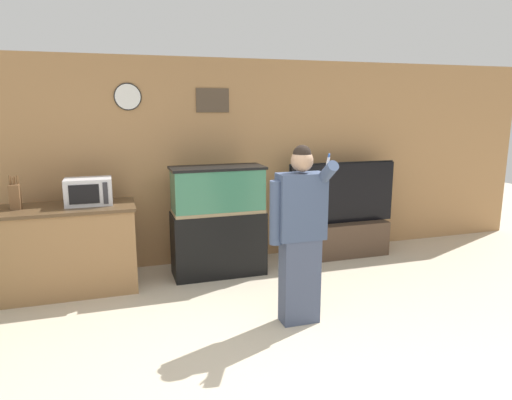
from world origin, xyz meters
TOP-DOWN VIEW (x-y plane):
  - ground_plane at (0.00, 0.00)m, footprint 18.00×18.00m
  - wall_back_paneled at (-0.00, 2.84)m, footprint 10.00×0.08m
  - counter_island at (-1.53, 2.26)m, footprint 1.43×0.68m
  - microwave at (-1.29, 2.30)m, footprint 0.49×0.33m
  - knife_block at (-2.01, 2.29)m, footprint 0.10×0.11m
  - aquarium_on_stand at (0.14, 2.29)m, footprint 1.10×0.47m
  - tv_on_stand at (1.89, 2.46)m, footprint 1.53×0.40m
  - person_standing at (0.57, 0.82)m, footprint 0.53×0.40m

SIDE VIEW (x-z plane):
  - ground_plane at x=0.00m, z-range 0.00..0.00m
  - tv_on_stand at x=1.89m, z-range -0.26..1.02m
  - counter_island at x=-1.53m, z-range 0.00..0.96m
  - aquarium_on_stand at x=0.14m, z-range 0.00..1.32m
  - person_standing at x=0.57m, z-range 0.04..1.71m
  - knife_block at x=-2.01m, z-range 0.91..1.27m
  - microwave at x=-1.29m, z-range 0.96..1.25m
  - wall_back_paneled at x=0.00m, z-range 0.00..2.60m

